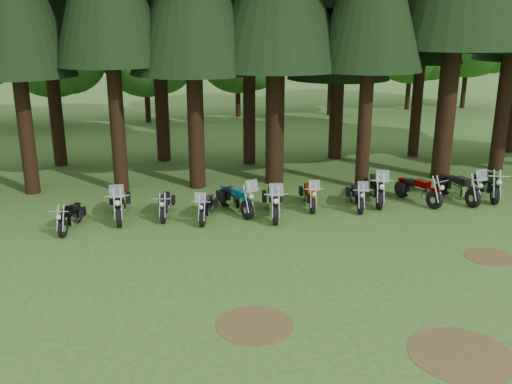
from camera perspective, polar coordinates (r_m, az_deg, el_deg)
ground at (r=15.83m, az=9.30°, el=-8.37°), size 120.00×120.00×0.00m
decid_2 at (r=38.53m, az=-19.44°, el=13.46°), size 6.72×6.53×8.40m
decid_3 at (r=38.55m, az=-10.64°, el=13.46°), size 6.12×5.95×7.65m
decid_4 at (r=40.32m, az=-1.43°, el=13.68°), size 5.93×5.76×7.41m
decid_5 at (r=41.33m, az=8.30°, el=16.18°), size 8.45×8.21×10.56m
decid_6 at (r=45.09m, az=15.84°, el=14.48°), size 7.06×6.86×8.82m
decid_7 at (r=47.15m, az=21.24°, el=15.32°), size 8.44×8.20×10.55m
dirt_patch_0 at (r=13.38m, az=-0.12°, el=-13.15°), size 1.80×1.80×0.01m
dirt_patch_1 at (r=18.20m, az=22.25°, el=-6.00°), size 1.40×1.40×0.01m
dirt_patch_2 at (r=13.08m, az=19.81°, el=-15.03°), size 2.20×2.20×0.01m
motorcycle_0 at (r=19.80m, az=-18.08°, el=-2.46°), size 0.59×1.95×0.80m
motorcycle_1 at (r=20.36m, az=-13.50°, el=-1.20°), size 0.46×2.47×1.56m
motorcycle_2 at (r=20.31m, az=-9.07°, el=-1.33°), size 0.42×1.95×0.80m
motorcycle_3 at (r=19.80m, az=-4.99°, el=-1.60°), size 0.83×1.99×1.27m
motorcycle_4 at (r=20.40m, az=-2.03°, el=-0.76°), size 1.09×2.32×1.49m
motorcycle_5 at (r=20.02m, az=1.77°, el=-1.05°), size 0.67×2.47×1.55m
motorcycle_6 at (r=21.12m, az=5.39°, el=-0.37°), size 0.53×2.09×1.31m
motorcycle_7 at (r=21.28m, az=10.06°, el=-0.46°), size 0.60×2.06×1.29m
motorcycle_8 at (r=22.04m, az=11.94°, el=0.30°), size 0.91×2.48×1.57m
motorcycle_9 at (r=22.34m, az=15.88°, el=0.10°), size 0.94×2.19×0.93m
motorcycle_10 at (r=23.04m, az=19.59°, el=0.37°), size 0.68×2.43×1.53m
motorcycle_11 at (r=23.95m, az=22.27°, el=0.66°), size 0.89×2.36×0.99m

